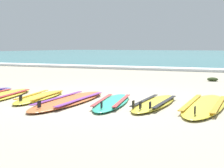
# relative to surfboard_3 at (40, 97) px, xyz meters

# --- Properties ---
(ground_plane) EXTENTS (80.00, 80.00, 0.00)m
(ground_plane) POSITION_rel_surfboard_3_xyz_m (1.16, 0.31, -0.04)
(ground_plane) COLOR #B7AD93
(wave_foam_strip) EXTENTS (80.00, 1.01, 0.11)m
(wave_foam_strip) POSITION_rel_surfboard_3_xyz_m (1.16, 8.69, 0.02)
(wave_foam_strip) COLOR white
(wave_foam_strip) RESTS_ON ground
(surfboard_3) EXTENTS (0.77, 1.95, 0.18)m
(surfboard_3) POSITION_rel_surfboard_3_xyz_m (0.00, 0.00, 0.00)
(surfboard_3) COLOR yellow
(surfboard_3) RESTS_ON ground
(surfboard_4) EXTENTS (0.73, 2.55, 0.18)m
(surfboard_4) POSITION_rel_surfboard_3_xyz_m (0.76, -0.14, -0.00)
(surfboard_4) COLOR orange
(surfboard_4) RESTS_ON ground
(surfboard_5) EXTENTS (0.87, 2.03, 0.18)m
(surfboard_5) POSITION_rel_surfboard_3_xyz_m (1.55, -0.01, -0.00)
(surfboard_5) COLOR #2DB793
(surfboard_5) RESTS_ON ground
(surfboard_6) EXTENTS (0.51, 2.01, 0.18)m
(surfboard_6) POSITION_rel_surfboard_3_xyz_m (2.28, 0.21, 0.00)
(surfboard_6) COLOR yellow
(surfboard_6) RESTS_ON ground
(surfboard_7) EXTENTS (0.64, 2.53, 0.18)m
(surfboard_7) POSITION_rel_surfboard_3_xyz_m (3.11, 0.35, -0.00)
(surfboard_7) COLOR yellow
(surfboard_7) RESTS_ON ground
(seaweed_clump_near_shoreline) EXTENTS (0.32, 0.26, 0.11)m
(seaweed_clump_near_shoreline) POSITION_rel_surfboard_3_xyz_m (2.71, 4.76, 0.02)
(seaweed_clump_near_shoreline) COLOR #384723
(seaweed_clump_near_shoreline) RESTS_ON ground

